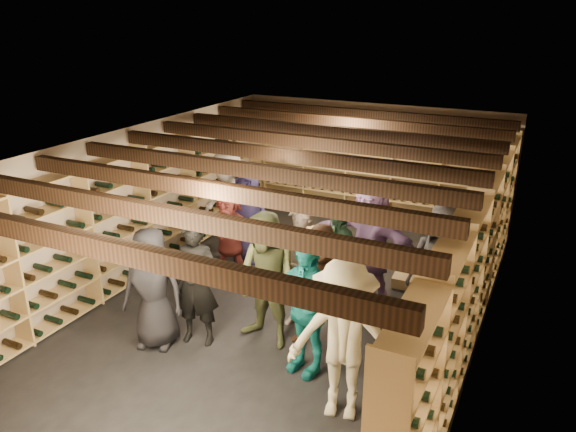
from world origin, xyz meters
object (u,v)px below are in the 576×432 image
(crate_loose, at_px, (409,282))
(person_0, at_px, (153,288))
(person_3, at_px, (343,341))
(crate_stack_right, at_px, (321,245))
(person_12, at_px, (440,266))
(person_1, at_px, (196,283))
(person_6, at_px, (248,215))
(person_10, at_px, (337,261))
(person_11, at_px, (370,241))
(crate_stack_left, at_px, (316,248))
(person_2, at_px, (267,281))
(person_5, at_px, (229,233))
(person_8, at_px, (323,288))
(person_7, at_px, (300,269))
(person_4, at_px, (306,308))
(person_9, at_px, (228,202))

(crate_loose, xyz_separation_m, person_0, (-2.56, -3.03, 0.72))
(person_3, bearing_deg, crate_stack_right, 105.55)
(person_12, bearing_deg, person_1, -145.92)
(crate_stack_right, relative_size, person_6, 0.33)
(person_10, height_order, person_11, person_11)
(crate_stack_left, xyz_separation_m, person_2, (0.37, -2.41, 0.56))
(person_12, bearing_deg, person_2, -141.84)
(person_10, bearing_deg, person_3, -44.81)
(person_5, height_order, person_10, person_10)
(crate_stack_right, height_order, person_10, person_10)
(person_0, xyz_separation_m, person_1, (0.46, 0.30, 0.03))
(person_3, relative_size, person_8, 1.08)
(person_12, bearing_deg, person_7, -150.55)
(crate_loose, xyz_separation_m, person_11, (-0.47, -0.67, 0.86))
(person_8, distance_m, person_12, 1.72)
(person_7, bearing_deg, person_12, 46.41)
(crate_stack_right, xyz_separation_m, person_7, (0.63, -2.23, 0.63))
(person_12, bearing_deg, crate_loose, 123.72)
(crate_stack_left, height_order, person_11, person_11)
(crate_stack_right, bearing_deg, person_0, -104.53)
(person_6, bearing_deg, crate_loose, 0.88)
(crate_stack_right, bearing_deg, person_3, -64.08)
(person_4, relative_size, person_7, 0.96)
(person_4, height_order, person_11, person_11)
(crate_stack_right, xyz_separation_m, person_4, (1.10, -3.08, 0.59))
(person_3, bearing_deg, person_9, 125.98)
(person_5, bearing_deg, person_6, 89.16)
(person_11, bearing_deg, person_9, -175.51)
(person_7, bearing_deg, person_0, -124.80)
(crate_stack_left, height_order, person_12, person_12)
(crate_loose, distance_m, person_8, 2.35)
(person_0, distance_m, person_4, 2.01)
(person_1, bearing_deg, person_3, -25.18)
(person_8, distance_m, person_10, 0.89)
(person_4, bearing_deg, crate_stack_right, 124.37)
(crate_loose, relative_size, person_4, 0.30)
(person_7, bearing_deg, person_9, 157.84)
(crate_stack_right, distance_m, person_11, 1.75)
(crate_loose, xyz_separation_m, person_5, (-2.77, -0.86, 0.66))
(person_8, relative_size, person_9, 0.92)
(person_6, bearing_deg, person_10, -30.81)
(crate_stack_left, distance_m, person_2, 2.50)
(crate_loose, xyz_separation_m, person_4, (-0.58, -2.69, 0.76))
(person_5, xyz_separation_m, person_8, (2.18, -1.29, 0.10))
(crate_loose, height_order, person_5, person_5)
(person_8, distance_m, person_9, 3.46)
(crate_stack_left, relative_size, crate_stack_right, 1.27)
(person_0, xyz_separation_m, person_8, (1.97, 0.89, 0.03))
(crate_stack_right, bearing_deg, person_9, -166.60)
(person_2, relative_size, person_10, 1.09)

